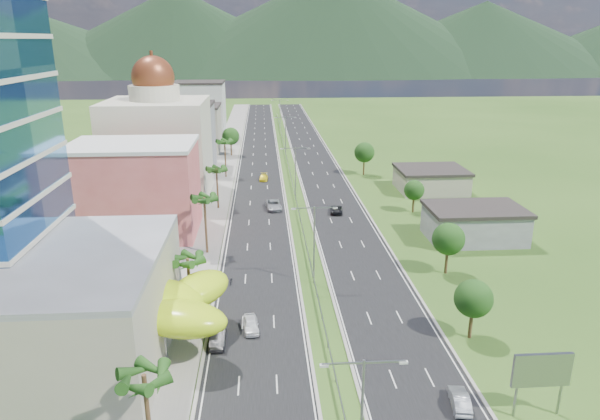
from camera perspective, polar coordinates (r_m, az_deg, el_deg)
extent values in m
plane|color=#2D5119|center=(64.59, 2.34, -11.64)|extent=(500.00, 500.00, 0.00)
cube|color=black|center=(149.31, -4.34, 5.45)|extent=(11.00, 260.00, 0.04)
cube|color=black|center=(149.96, 1.43, 5.55)|extent=(11.00, 260.00, 0.04)
cube|color=gray|center=(149.66, -8.00, 5.38)|extent=(7.00, 260.00, 0.12)
cube|color=gray|center=(131.79, -1.09, 4.11)|extent=(0.08, 216.00, 0.28)
cube|color=gray|center=(232.12, -2.43, 9.97)|extent=(0.10, 0.12, 0.70)
cube|color=gray|center=(37.65, 4.60, -16.01)|extent=(2.88, 0.12, 0.12)
cube|color=gray|center=(38.14, 9.05, -15.70)|extent=(2.88, 0.12, 0.12)
cube|color=silver|center=(37.55, 2.59, -16.25)|extent=(0.60, 0.25, 0.18)
cube|color=silver|center=(38.49, 10.97, -15.66)|extent=(0.60, 0.25, 0.18)
cylinder|color=gray|center=(71.22, 1.51, -3.83)|extent=(0.20, 0.20, 11.00)
cube|color=gray|center=(69.32, 0.36, 0.21)|extent=(2.88, 0.12, 0.12)
cube|color=gray|center=(69.59, 2.73, 0.26)|extent=(2.88, 0.12, 0.12)
cube|color=silver|center=(69.27, -0.69, 0.11)|extent=(0.60, 0.25, 0.18)
cube|color=silver|center=(69.78, 3.77, 0.21)|extent=(0.60, 0.25, 0.18)
cylinder|color=gray|center=(109.29, -0.50, 3.89)|extent=(0.20, 0.20, 11.00)
cube|color=gray|center=(108.07, -1.27, 6.60)|extent=(2.88, 0.12, 0.12)
cube|color=gray|center=(108.24, 0.26, 6.62)|extent=(2.88, 0.12, 0.12)
cube|color=silver|center=(108.03, -1.95, 6.54)|extent=(0.60, 0.25, 0.18)
cube|color=silver|center=(108.36, 0.94, 6.58)|extent=(0.60, 0.25, 0.18)
cylinder|color=gray|center=(153.30, -1.55, 7.91)|extent=(0.20, 0.20, 11.00)
cube|color=gray|center=(152.43, -2.12, 9.86)|extent=(2.88, 0.12, 0.12)
cube|color=gray|center=(152.55, -1.02, 9.88)|extent=(2.88, 0.12, 0.12)
cube|color=silver|center=(152.41, -2.61, 9.82)|extent=(0.60, 0.25, 0.18)
cube|color=silver|center=(152.64, -0.54, 9.85)|extent=(0.60, 0.25, 0.18)
cylinder|color=gray|center=(197.76, -2.15, 10.13)|extent=(0.20, 0.20, 11.00)
cube|color=gray|center=(197.08, -2.59, 11.65)|extent=(2.88, 0.12, 0.12)
cube|color=gray|center=(197.18, -1.74, 11.66)|extent=(2.88, 0.12, 0.12)
cube|color=silver|center=(197.06, -2.97, 11.61)|extent=(0.60, 0.25, 0.18)
cube|color=silver|center=(197.24, -1.36, 11.64)|extent=(0.60, 0.25, 0.18)
cube|color=#A59D88|center=(61.84, -28.31, -9.60)|extent=(30.00, 24.00, 11.00)
cylinder|color=gray|center=(63.97, -19.75, -11.05)|extent=(0.50, 0.50, 4.00)
cylinder|color=gray|center=(58.16, -14.22, -13.55)|extent=(0.50, 0.50, 4.00)
cylinder|color=gray|center=(56.55, -18.87, -14.99)|extent=(0.50, 0.50, 4.00)
cylinder|color=gray|center=(62.12, -11.59, -11.20)|extent=(0.50, 0.50, 4.00)
cube|color=#CC5453|center=(93.67, -17.15, 1.98)|extent=(20.00, 15.00, 15.00)
cube|color=beige|center=(115.03, -14.81, 6.29)|extent=(20.00, 20.00, 20.00)
cylinder|color=beige|center=(113.42, -15.28, 11.99)|extent=(10.00, 10.00, 3.00)
sphere|color=brown|center=(113.19, -15.40, 13.50)|extent=(8.40, 8.40, 8.40)
cube|color=gray|center=(139.46, -12.53, 7.55)|extent=(16.00, 15.00, 16.00)
cube|color=#A59D88|center=(161.21, -11.41, 8.41)|extent=(16.00, 15.00, 13.00)
cube|color=silver|center=(183.47, -10.59, 10.35)|extent=(16.00, 15.00, 18.00)
cylinder|color=gray|center=(52.97, 21.97, -18.34)|extent=(0.24, 0.24, 3.20)
cylinder|color=gray|center=(54.72, 25.93, -17.64)|extent=(0.24, 0.24, 3.20)
cube|color=#D85919|center=(52.20, 24.41, -15.29)|extent=(5.20, 0.35, 3.20)
cube|color=gray|center=(92.68, 18.07, -1.52)|extent=(15.00, 10.00, 5.00)
cube|color=#A59D88|center=(120.43, 13.77, 3.06)|extent=(14.00, 12.00, 4.40)
cylinder|color=#47301C|center=(64.91, -11.69, -8.14)|extent=(0.36, 0.36, 7.50)
cylinder|color=#47301C|center=(83.00, -10.02, -1.65)|extent=(0.36, 0.36, 9.00)
cylinder|color=#47301C|center=(105.02, -8.80, 2.25)|extent=(0.36, 0.36, 8.00)
cylinder|color=#47301C|center=(129.14, -7.97, 5.38)|extent=(0.36, 0.36, 8.80)
cylinder|color=#47301C|center=(153.97, -7.36, 6.66)|extent=(0.40, 0.40, 4.90)
sphere|color=#214C17|center=(153.41, -7.40, 7.81)|extent=(4.90, 4.90, 4.90)
cylinder|color=#47301C|center=(63.04, 17.78, -11.17)|extent=(0.40, 0.40, 4.20)
sphere|color=#214C17|center=(61.82, 18.02, -8.97)|extent=(4.20, 4.20, 4.20)
cylinder|color=#47301C|center=(78.28, 15.38, -4.99)|extent=(0.40, 0.40, 4.55)
sphere|color=#214C17|center=(77.23, 15.56, -2.99)|extent=(4.55, 4.55, 4.55)
cylinder|color=#47301C|center=(104.39, 12.00, 0.79)|extent=(0.40, 0.40, 3.85)
sphere|color=#214C17|center=(103.71, 12.09, 2.09)|extent=(3.85, 3.85, 3.85)
cylinder|color=#47301C|center=(131.56, 6.83, 4.78)|extent=(0.40, 0.40, 4.90)
sphere|color=#214C17|center=(130.90, 6.88, 6.13)|extent=(4.90, 4.90, 4.90)
imported|color=white|center=(62.44, -5.28, -12.03)|extent=(2.09, 4.33, 1.43)
imported|color=black|center=(60.43, -8.74, -13.18)|extent=(1.75, 4.83, 1.58)
imported|color=#9A9DA1|center=(104.35, -2.82, 0.55)|extent=(3.25, 6.15, 1.65)
imported|color=yellow|center=(126.15, -3.90, 3.49)|extent=(2.12, 4.63, 1.31)
imported|color=#95989C|center=(53.00, 16.67, -18.83)|extent=(2.12, 4.43, 1.40)
imported|color=black|center=(102.31, 3.90, 0.08)|extent=(2.83, 5.06, 1.34)
imported|color=black|center=(73.60, -7.37, -7.38)|extent=(0.57, 1.81, 1.15)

